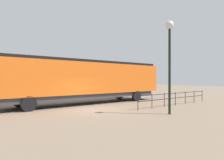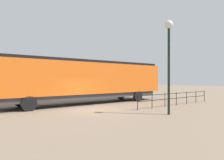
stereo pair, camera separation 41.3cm
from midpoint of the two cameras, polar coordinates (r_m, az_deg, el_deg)
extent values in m
plane|color=#84705B|center=(14.99, -6.51, -8.61)|extent=(120.00, 120.00, 0.00)
cube|color=orange|center=(18.68, -8.53, 0.52)|extent=(3.13, 16.93, 2.80)
cube|color=black|center=(23.07, 7.17, -0.59)|extent=(3.01, 2.58, 1.96)
cube|color=black|center=(18.75, -8.54, 5.17)|extent=(2.82, 16.25, 0.24)
cube|color=#38383D|center=(18.74, -8.53, -4.46)|extent=(2.82, 15.57, 0.45)
cylinder|color=black|center=(23.00, 1.55, -4.16)|extent=(0.30, 1.10, 1.10)
cylinder|color=black|center=(20.90, 6.52, -4.60)|extent=(0.30, 1.10, 1.10)
cylinder|color=black|center=(18.15, -25.95, -5.34)|extent=(0.30, 1.10, 1.10)
cylinder|color=black|center=(15.41, -23.73, -6.33)|extent=(0.30, 1.10, 1.10)
cylinder|color=black|center=(13.41, 15.49, 2.56)|extent=(0.16, 0.16, 5.70)
sphere|color=silver|center=(13.86, 15.50, 15.12)|extent=(0.55, 0.55, 0.55)
cube|color=black|center=(18.34, 17.26, -3.68)|extent=(0.04, 9.44, 0.04)
cube|color=black|center=(18.37, 17.26, -5.00)|extent=(0.04, 9.44, 0.04)
cylinder|color=black|center=(14.77, 6.71, -6.50)|extent=(0.05, 0.05, 1.15)
cylinder|color=black|center=(15.91, 10.76, -6.02)|extent=(0.05, 0.05, 1.15)
cylinder|color=black|center=(17.12, 14.25, -5.58)|extent=(0.05, 0.05, 1.15)
cylinder|color=black|center=(18.38, 17.26, -5.18)|extent=(0.05, 0.05, 1.15)
cylinder|color=black|center=(19.69, 19.88, -4.83)|extent=(0.05, 0.05, 1.15)
cylinder|color=black|center=(21.03, 22.16, -4.51)|extent=(0.05, 0.05, 1.15)
cylinder|color=black|center=(22.41, 24.16, -4.22)|extent=(0.05, 0.05, 1.15)
camera|label=1|loc=(0.21, -90.75, 0.00)|focal=31.56mm
camera|label=2|loc=(0.21, 89.25, 0.00)|focal=31.56mm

